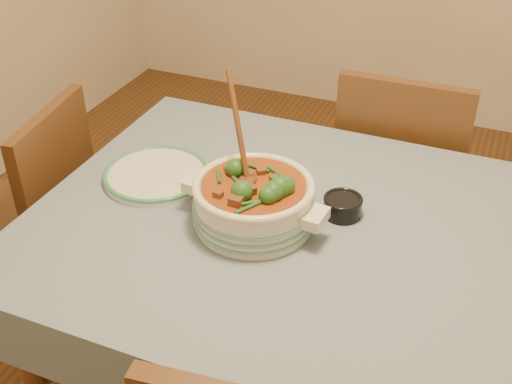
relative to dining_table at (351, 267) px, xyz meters
The scene contains 6 objects.
dining_table is the anchor object (origin of this frame).
stew_casserole 0.31m from the dining_table, behind, with size 0.39×0.32×0.37m.
white_plate 0.61m from the dining_table, behind, with size 0.39×0.39×0.03m.
condiment_bowl 0.16m from the dining_table, 123.42° to the left, with size 0.13×0.13×0.05m.
chair_far 0.74m from the dining_table, 91.06° to the left, with size 0.44×0.44×0.93m.
chair_left 1.10m from the dining_table, behind, with size 0.47×0.47×0.88m.
Camera 1 is at (0.26, -1.26, 1.75)m, focal length 45.00 mm.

